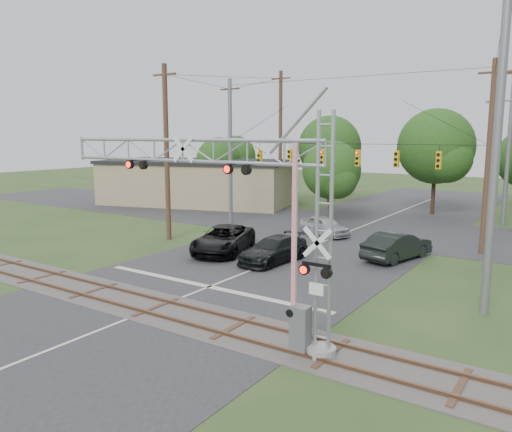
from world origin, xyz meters
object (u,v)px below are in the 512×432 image
Objects in this scene: sedan_silver at (324,226)px; car_dark at (274,250)px; crossing_gantry at (231,200)px; pickup_black at (223,239)px; commercial_building at (199,182)px; traffic_signal_span at (352,156)px.

car_dark is at bearing -150.70° from sedan_silver.
crossing_gantry reaches higher than sedan_silver.
crossing_gantry is 2.08× the size of pickup_black.
crossing_gantry is 11.30m from car_dark.
commercial_building is at bearing 88.85° from sedan_silver.
pickup_black is (-8.00, 9.92, -4.09)m from crossing_gantry.
traffic_signal_span reaches higher than commercial_building.
commercial_building is at bearing 158.70° from traffic_signal_span.
car_dark reaches higher than sedan_silver.
traffic_signal_span is 3.93× the size of car_dark.
crossing_gantry is 0.63× the size of traffic_signal_span.
commercial_building is at bearing 144.73° from car_dark.
pickup_black reaches higher than car_dark.
traffic_signal_span is at bearing 89.45° from car_dark.
traffic_signal_span reaches higher than crossing_gantry.
crossing_gantry is 2.48× the size of car_dark.
pickup_black reaches higher than sedan_silver.
crossing_gantry is at bearing -69.28° from pickup_black.
crossing_gantry reaches higher than car_dark.
pickup_black is 8.66m from sedan_silver.
commercial_building is (-19.66, 16.75, 1.57)m from car_dark.
pickup_black is 1.19× the size of car_dark.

